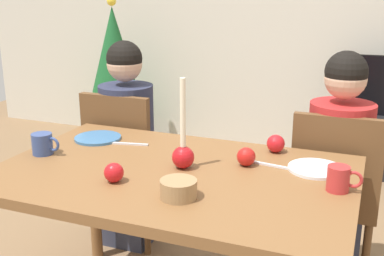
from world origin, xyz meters
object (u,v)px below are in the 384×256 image
at_px(person_right_child, 337,176).
at_px(bowl_walnuts, 179,189).
at_px(chair_right, 335,190).
at_px(candle_centerpiece, 183,151).
at_px(plate_left, 98,138).
at_px(mug_right, 339,179).
at_px(apple_by_right_mug, 246,157).
at_px(plate_right, 316,169).
at_px(chair_left, 126,159).
at_px(dining_table, 174,190).
at_px(christmas_tree, 115,72).
at_px(apple_by_left_plate, 114,173).
at_px(person_left_child, 128,148).
at_px(apple_near_candle, 276,144).
at_px(mug_left, 43,144).

distance_m(person_right_child, bowl_walnuts, 1.00).
relative_size(chair_right, candle_centerpiece, 2.47).
bearing_deg(plate_left, chair_right, 18.99).
bearing_deg(mug_right, apple_by_right_mug, 161.88).
bearing_deg(chair_right, mug_right, -85.33).
bearing_deg(apple_by_right_mug, chair_right, 54.08).
bearing_deg(plate_right, candle_centerpiece, -161.12).
height_order(plate_right, apple_by_right_mug, apple_by_right_mug).
xyz_separation_m(chair_left, chair_right, (1.14, 0.00, 0.00)).
relative_size(dining_table, person_right_child, 1.19).
bearing_deg(mug_right, christmas_tree, 135.77).
bearing_deg(chair_left, christmas_tree, 121.99).
xyz_separation_m(chair_right, christmas_tree, (-2.07, 1.49, 0.20)).
xyz_separation_m(dining_table, apple_by_left_plate, (-0.16, -0.18, 0.12)).
height_order(person_left_child, apple_by_left_plate, person_left_child).
distance_m(person_right_child, christmas_tree, 2.53).
bearing_deg(plate_left, dining_table, -25.72).
relative_size(person_right_child, mug_right, 9.46).
relative_size(mug_right, apple_by_left_plate, 1.68).
distance_m(bowl_walnuts, apple_near_candle, 0.62).
height_order(dining_table, apple_by_left_plate, apple_by_left_plate).
distance_m(dining_table, candle_centerpiece, 0.16).
bearing_deg(christmas_tree, plate_right, -43.11).
xyz_separation_m(mug_left, bowl_walnuts, (0.72, -0.19, -0.01)).
distance_m(chair_left, candle_centerpiece, 0.87).
xyz_separation_m(mug_right, apple_by_left_plate, (-0.78, -0.22, -0.01)).
bearing_deg(mug_left, apple_by_left_plate, -19.41).
distance_m(chair_right, bowl_walnuts, 0.99).
bearing_deg(chair_left, plate_right, -20.07).
height_order(apple_near_candle, apple_by_right_mug, apple_near_candle).
relative_size(chair_right, mug_left, 6.83).
height_order(mug_left, bowl_walnuts, mug_left).
xyz_separation_m(chair_left, plate_left, (0.07, -0.37, 0.24)).
xyz_separation_m(candle_centerpiece, mug_left, (-0.62, -0.07, -0.03)).
bearing_deg(chair_right, mug_left, -151.60).
relative_size(christmas_tree, mug_left, 10.32).
relative_size(plate_left, plate_right, 1.00).
xyz_separation_m(dining_table, candle_centerpiece, (0.02, 0.04, 0.16)).
height_order(plate_left, apple_near_candle, apple_near_candle).
bearing_deg(plate_left, chair_left, 100.35).
height_order(christmas_tree, plate_left, christmas_tree).
bearing_deg(chair_right, christmas_tree, 144.25).
relative_size(person_left_child, mug_left, 8.89).
bearing_deg(person_right_child, chair_right, -90.00).
relative_size(chair_right, person_right_child, 0.77).
bearing_deg(bowl_walnuts, chair_left, 129.33).
bearing_deg(chair_right, apple_by_right_mug, -125.92).
relative_size(mug_right, bowl_walnuts, 0.97).
relative_size(mug_left, bowl_walnuts, 1.03).
distance_m(bowl_walnuts, apple_by_left_plate, 0.28).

